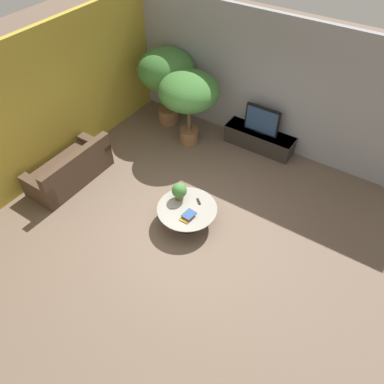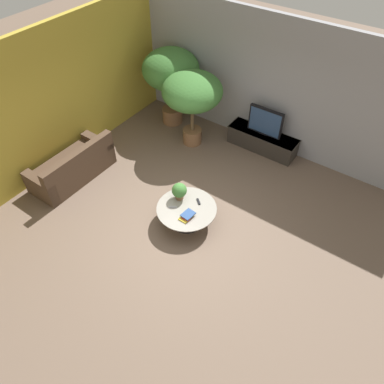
# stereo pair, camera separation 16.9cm
# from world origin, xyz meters

# --- Properties ---
(ground_plane) EXTENTS (24.00, 24.00, 0.00)m
(ground_plane) POSITION_xyz_m (0.00, 0.00, 0.00)
(ground_plane) COLOR brown
(back_wall_stone) EXTENTS (7.40, 0.12, 3.00)m
(back_wall_stone) POSITION_xyz_m (0.00, 3.26, 1.50)
(back_wall_stone) COLOR #939399
(back_wall_stone) RESTS_ON ground
(side_wall_left) EXTENTS (0.12, 7.40, 3.00)m
(side_wall_left) POSITION_xyz_m (-3.26, 0.20, 1.50)
(side_wall_left) COLOR gold
(side_wall_left) RESTS_ON ground
(media_console) EXTENTS (1.66, 0.50, 0.45)m
(media_console) POSITION_xyz_m (0.25, 2.94, 0.23)
(media_console) COLOR #2D2823
(media_console) RESTS_ON ground
(television) EXTENTS (0.82, 0.13, 0.65)m
(television) POSITION_xyz_m (0.25, 2.94, 0.77)
(television) COLOR black
(television) RESTS_ON media_console
(coffee_table) EXTENTS (1.15, 1.15, 0.38)m
(coffee_table) POSITION_xyz_m (0.14, 0.05, 0.27)
(coffee_table) COLOR black
(coffee_table) RESTS_ON ground
(couch_by_wall) EXTENTS (0.84, 1.83, 0.84)m
(couch_by_wall) POSITION_xyz_m (-2.62, -0.33, 0.28)
(couch_by_wall) COLOR #4C3828
(couch_by_wall) RESTS_ON ground
(potted_palm_tall) EXTENTS (1.35, 1.35, 1.92)m
(potted_palm_tall) POSITION_xyz_m (-2.18, 2.62, 1.38)
(potted_palm_tall) COLOR brown
(potted_palm_tall) RESTS_ON ground
(potted_palm_corner) EXTENTS (1.36, 1.36, 1.79)m
(potted_palm_corner) POSITION_xyz_m (-1.25, 2.19, 1.33)
(potted_palm_corner) COLOR brown
(potted_palm_corner) RESTS_ON ground
(potted_plant_tabletop) EXTENTS (0.29, 0.29, 0.36)m
(potted_plant_tabletop) POSITION_xyz_m (-0.13, 0.19, 0.58)
(potted_plant_tabletop) COLOR brown
(potted_plant_tabletop) RESTS_ON coffee_table
(book_stack) EXTENTS (0.21, 0.30, 0.07)m
(book_stack) POSITION_xyz_m (0.28, -0.12, 0.42)
(book_stack) COLOR gold
(book_stack) RESTS_ON coffee_table
(remote_black) EXTENTS (0.15, 0.13, 0.02)m
(remote_black) POSITION_xyz_m (0.23, 0.32, 0.39)
(remote_black) COLOR black
(remote_black) RESTS_ON coffee_table
(remote_silver) EXTENTS (0.16, 0.12, 0.02)m
(remote_silver) POSITION_xyz_m (-0.09, -0.09, 0.39)
(remote_silver) COLOR gray
(remote_silver) RESTS_ON coffee_table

